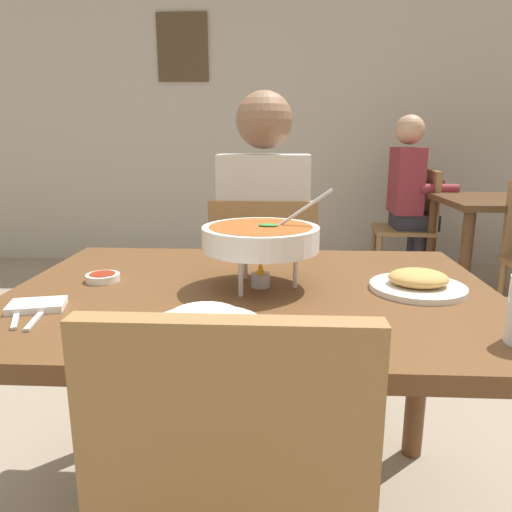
{
  "coord_description": "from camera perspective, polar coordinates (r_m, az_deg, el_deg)",
  "views": [
    {
      "loc": [
        0.07,
        -1.18,
        1.13
      ],
      "look_at": [
        0.0,
        0.15,
        0.8
      ],
      "focal_mm": 33.52,
      "sensor_mm": 36.0,
      "label": 1
    }
  ],
  "objects": [
    {
      "name": "fork_utensil",
      "position": [
        1.17,
        -26.65,
        -6.3
      ],
      "size": [
        0.08,
        0.16,
        0.01
      ],
      "primitive_type": "cube",
      "rotation": [
        0.0,
        0.0,
        0.44
      ],
      "color": "silver",
      "rests_on": "dining_table_main"
    },
    {
      "name": "appetizer_plate",
      "position": [
        1.28,
        18.76,
        -3.05
      ],
      "size": [
        0.24,
        0.24,
        0.06
      ],
      "color": "white",
      "rests_on": "dining_table_main"
    },
    {
      "name": "napkin_folded",
      "position": [
        1.2,
        -24.68,
        -5.4
      ],
      "size": [
        0.14,
        0.11,
        0.02
      ],
      "primitive_type": "cube",
      "rotation": [
        0.0,
        0.0,
        0.26
      ],
      "color": "white",
      "rests_on": "dining_table_main"
    },
    {
      "name": "chair_bg_left",
      "position": [
        3.95,
        18.44,
        4.04
      ],
      "size": [
        0.47,
        0.47,
        0.9
      ],
      "color": "olive",
      "rests_on": "ground_plane"
    },
    {
      "name": "curry_bowl",
      "position": [
        1.22,
        0.56,
        2.11
      ],
      "size": [
        0.33,
        0.3,
        0.26
      ],
      "color": "silver",
      "rests_on": "dining_table_main"
    },
    {
      "name": "picture_frame_hung",
      "position": [
        4.55,
        -8.75,
        23.4
      ],
      "size": [
        0.44,
        0.03,
        0.56
      ],
      "primitive_type": "cube",
      "color": "#4C3823"
    },
    {
      "name": "spoon_utensil",
      "position": [
        1.14,
        -24.46,
        -6.46
      ],
      "size": [
        0.04,
        0.17,
        0.01
      ],
      "primitive_type": "cube",
      "rotation": [
        0.0,
        0.0,
        0.18
      ],
      "color": "silver",
      "rests_on": "dining_table_main"
    },
    {
      "name": "patron_bg_left",
      "position": [
        3.92,
        17.96,
        7.48
      ],
      "size": [
        0.45,
        0.4,
        1.31
      ],
      "color": "#2D2D38",
      "rests_on": "ground_plane"
    },
    {
      "name": "dining_table_main",
      "position": [
        1.28,
        -0.37,
        -8.57
      ],
      "size": [
        1.24,
        0.9,
        0.75
      ],
      "color": "brown",
      "rests_on": "ground_plane"
    },
    {
      "name": "rice_plate",
      "position": [
        0.97,
        -6.05,
        -7.87
      ],
      "size": [
        0.24,
        0.24,
        0.06
      ],
      "color": "white",
      "rests_on": "dining_table_main"
    },
    {
      "name": "sauce_dish",
      "position": [
        1.36,
        -17.82,
        -2.42
      ],
      "size": [
        0.09,
        0.09,
        0.02
      ],
      "color": "white",
      "rests_on": "dining_table_main"
    },
    {
      "name": "diner_main",
      "position": [
        1.99,
        0.97,
        2.68
      ],
      "size": [
        0.4,
        0.45,
        1.31
      ],
      "color": "#2D2D38",
      "rests_on": "ground_plane"
    },
    {
      "name": "chair_diner_main",
      "position": [
        2.01,
        0.91,
        -4.1
      ],
      "size": [
        0.44,
        0.44,
        0.9
      ],
      "color": "olive",
      "rests_on": "ground_plane"
    },
    {
      "name": "cafe_rear_partition",
      "position": [
        4.47,
        2.29,
        18.5
      ],
      "size": [
        10.0,
        0.1,
        3.0
      ],
      "primitive_type": "cube",
      "color": "#BCB2A3",
      "rests_on": "ground_plane"
    }
  ]
}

